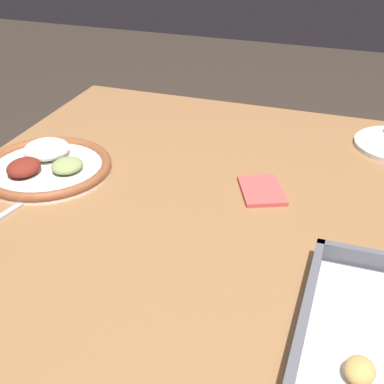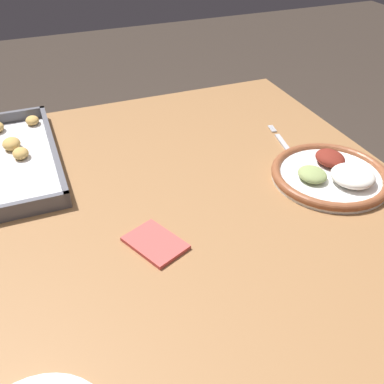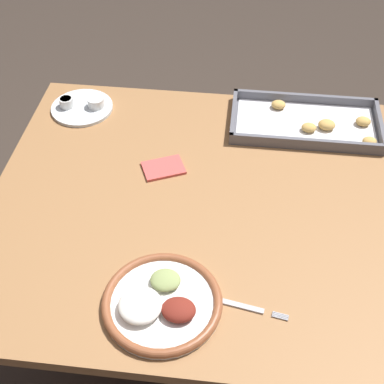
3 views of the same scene
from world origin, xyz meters
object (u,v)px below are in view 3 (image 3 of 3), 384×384
(fork, at_px, (238,305))
(napkin, at_px, (163,168))
(dinner_plate, at_px, (161,302))
(baking_tray, at_px, (308,123))
(saucer_plate, at_px, (82,106))

(fork, xyz_separation_m, napkin, (-0.23, 0.41, 0.00))
(dinner_plate, xyz_separation_m, napkin, (-0.06, 0.43, -0.01))
(baking_tray, height_order, napkin, baking_tray)
(napkin, bearing_deg, baking_tray, 30.78)
(baking_tray, distance_m, napkin, 0.46)
(saucer_plate, height_order, baking_tray, saucer_plate)
(dinner_plate, distance_m, baking_tray, 0.75)
(fork, bearing_deg, baking_tray, 85.40)
(dinner_plate, xyz_separation_m, fork, (0.16, 0.02, -0.01))
(saucer_plate, bearing_deg, baking_tray, -0.39)
(fork, relative_size, baking_tray, 0.44)
(baking_tray, relative_size, napkin, 3.35)
(saucer_plate, xyz_separation_m, baking_tray, (0.69, -0.00, 0.00))
(fork, height_order, saucer_plate, saucer_plate)
(saucer_plate, distance_m, baking_tray, 0.69)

